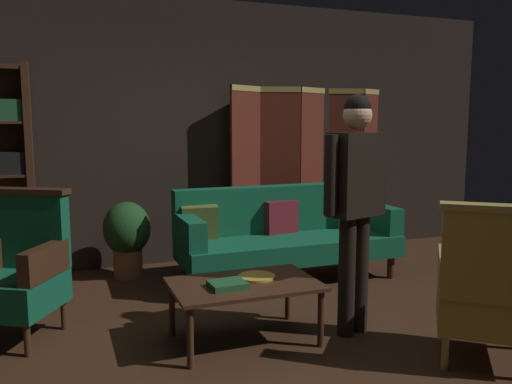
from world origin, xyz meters
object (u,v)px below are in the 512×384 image
object	(u,v)px
folding_screen	(312,168)
armchair_gilt_accent	(487,288)
armchair_wing_left	(19,269)
coffee_table	(244,289)
potted_plant	(127,234)
brass_tray	(257,277)
velvet_couch	(285,232)
book_green_cloth	(227,285)
standing_figure	(355,192)

from	to	relation	value
folding_screen	armchair_gilt_accent	size ratio (longest dim) A/B	2.04
folding_screen	armchair_gilt_accent	xyz separation A→B (m)	(-0.32, -3.02, -0.50)
armchair_wing_left	coffee_table	bearing A→B (deg)	-23.80
coffee_table	armchair_wing_left	size ratio (longest dim) A/B	0.96
coffee_table	armchair_wing_left	xyz separation A→B (m)	(-1.45, 0.64, 0.12)
potted_plant	brass_tray	size ratio (longest dim) A/B	2.83
potted_plant	velvet_couch	bearing A→B (deg)	-20.59
coffee_table	potted_plant	bearing A→B (deg)	106.96
potted_plant	book_green_cloth	bearing A→B (deg)	-77.61
folding_screen	coffee_table	bearing A→B (deg)	-126.55
folding_screen	armchair_wing_left	size ratio (longest dim) A/B	2.04
armchair_gilt_accent	book_green_cloth	size ratio (longest dim) A/B	4.37
velvet_couch	brass_tray	xyz separation A→B (m)	(-0.76, -1.23, -0.03)
armchair_gilt_accent	armchair_wing_left	size ratio (longest dim) A/B	1.00
book_green_cloth	armchair_wing_left	bearing A→B (deg)	151.65
velvet_couch	book_green_cloth	xyz separation A→B (m)	(-1.02, -1.37, -0.01)
velvet_couch	folding_screen	bearing A→B (deg)	50.04
standing_figure	coffee_table	bearing A→B (deg)	170.35
armchair_gilt_accent	armchair_wing_left	xyz separation A→B (m)	(-2.74, 1.49, 0.00)
armchair_wing_left	standing_figure	xyz separation A→B (m)	(2.23, -0.77, 0.54)
armchair_wing_left	standing_figure	distance (m)	2.42
brass_tray	armchair_gilt_accent	bearing A→B (deg)	-38.30
folding_screen	armchair_wing_left	xyz separation A→B (m)	(-3.06, -1.53, -0.50)
velvet_couch	standing_figure	world-z (taller)	standing_figure
velvet_couch	standing_figure	bearing A→B (deg)	-94.01
velvet_couch	armchair_gilt_accent	xyz separation A→B (m)	(0.41, -2.15, 0.04)
coffee_table	standing_figure	bearing A→B (deg)	-9.65
folding_screen	book_green_cloth	distance (m)	2.89
coffee_table	brass_tray	world-z (taller)	brass_tray
coffee_table	potted_plant	size ratio (longest dim) A/B	1.34
coffee_table	brass_tray	bearing A→B (deg)	32.03
coffee_table	standing_figure	size ratio (longest dim) A/B	0.59
book_green_cloth	brass_tray	distance (m)	0.30
armchair_gilt_accent	potted_plant	distance (m)	3.27
folding_screen	velvet_couch	distance (m)	1.25
coffee_table	folding_screen	bearing A→B (deg)	53.45
potted_plant	brass_tray	world-z (taller)	potted_plant
coffee_table	armchair_gilt_accent	xyz separation A→B (m)	(1.29, -0.85, 0.12)
standing_figure	book_green_cloth	size ratio (longest dim) A/B	7.15
velvet_couch	brass_tray	world-z (taller)	velvet_couch
potted_plant	brass_tray	distance (m)	1.89
armchair_gilt_accent	velvet_couch	bearing A→B (deg)	100.85
coffee_table	armchair_gilt_accent	bearing A→B (deg)	-33.42
brass_tray	book_green_cloth	bearing A→B (deg)	-151.79
coffee_table	brass_tray	size ratio (longest dim) A/B	3.79
armchair_wing_left	potted_plant	xyz separation A→B (m)	(0.89, 1.20, -0.06)
armchair_gilt_accent	standing_figure	xyz separation A→B (m)	(-0.51, 0.72, 0.54)
potted_plant	armchair_wing_left	bearing A→B (deg)	-126.56
folding_screen	brass_tray	distance (m)	2.63
armchair_wing_left	brass_tray	xyz separation A→B (m)	(1.57, -0.57, -0.06)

